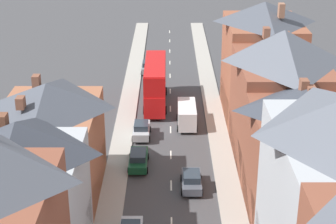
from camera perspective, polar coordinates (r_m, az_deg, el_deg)
The scene contains 10 objects.
pavement_left at distance 57.95m, azimuth -4.57°, elevation -3.39°, with size 2.20×104.00×0.14m, color #A8A399.
pavement_right at distance 58.00m, azimuth 5.55°, elevation -3.40°, with size 2.20×104.00×0.14m, color #A8A399.
centre_line_dashes at distance 55.99m, azimuth 0.50°, elevation -4.37°, with size 0.14×97.80×0.01m.
terrace_row_right at distance 40.58m, azimuth 15.25°, elevation -6.22°, with size 8.00×63.03×14.38m.
double_decker_bus_lead at distance 67.19m, azimuth -1.08°, elevation 3.00°, with size 2.74×10.80×5.30m.
car_near_blue at distance 59.43m, azimuth -2.50°, elevation -1.79°, with size 1.90×4.05×1.71m.
car_parked_left_a at distance 53.56m, azimuth -2.82°, elevation -4.77°, with size 1.90×4.53×1.60m.
car_far_grey at distance 49.96m, azimuth 2.61°, elevation -6.94°, with size 1.90×4.00×1.61m.
car_parked_right_b at distance 79.18m, azimuth -1.82°, elevation 4.60°, with size 1.90×3.90×1.71m.
delivery_van at distance 61.94m, azimuth 2.14°, elevation -0.24°, with size 2.20×5.20×2.41m.
Camera 1 is at (-0.28, -13.80, 25.58)m, focal length 60.00 mm.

